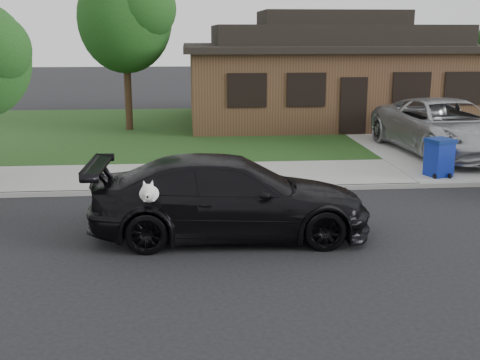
{
  "coord_description": "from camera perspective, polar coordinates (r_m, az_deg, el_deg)",
  "views": [
    {
      "loc": [
        -2.19,
        -11.04,
        3.92
      ],
      "look_at": [
        -1.19,
        0.31,
        1.1
      ],
      "focal_mm": 45.0,
      "sensor_mm": 36.0,
      "label": 1
    }
  ],
  "objects": [
    {
      "name": "sedan",
      "position": [
        11.71,
        -0.95,
        -1.63
      ],
      "size": [
        5.49,
        2.57,
        1.57
      ],
      "rotation": [
        0.0,
        0.0,
        1.54
      ],
      "color": "black",
      "rests_on": "ground"
    },
    {
      "name": "curb",
      "position": [
        15.21,
        3.43,
        -0.84
      ],
      "size": [
        60.0,
        0.12,
        0.12
      ],
      "primitive_type": "cube",
      "color": "gray",
      "rests_on": "ground"
    },
    {
      "name": "tree_0",
      "position": [
        24.02,
        -10.5,
        15.01
      ],
      "size": [
        3.78,
        3.6,
        6.34
      ],
      "color": "#332114",
      "rests_on": "ground"
    },
    {
      "name": "driveway",
      "position": [
        22.91,
        16.05,
        3.68
      ],
      "size": [
        4.5,
        13.0,
        0.14
      ],
      "primitive_type": "cube",
      "color": "gray",
      "rests_on": "ground"
    },
    {
      "name": "house",
      "position": [
        26.82,
        8.47,
        9.93
      ],
      "size": [
        12.6,
        8.6,
        4.65
      ],
      "color": "#422B1C",
      "rests_on": "ground"
    },
    {
      "name": "ground",
      "position": [
        11.92,
        5.88,
        -5.38
      ],
      "size": [
        120.0,
        120.0,
        0.0
      ],
      "primitive_type": "plane",
      "color": "black",
      "rests_on": "ground"
    },
    {
      "name": "minivan",
      "position": [
        20.11,
        18.9,
        4.79
      ],
      "size": [
        3.33,
        6.38,
        1.72
      ],
      "primitive_type": "imported",
      "rotation": [
        0.0,
        0.0,
        0.08
      ],
      "color": "#A4A7AB",
      "rests_on": "driveway"
    },
    {
      "name": "recycling_bin",
      "position": [
        16.96,
        18.36,
        2.04
      ],
      "size": [
        0.78,
        0.78,
        1.03
      ],
      "rotation": [
        0.0,
        0.0,
        0.32
      ],
      "color": "navy",
      "rests_on": "sidewalk"
    },
    {
      "name": "lawn",
      "position": [
        24.45,
        0.19,
        4.82
      ],
      "size": [
        60.0,
        13.0,
        0.13
      ],
      "primitive_type": "cube",
      "color": "#193814",
      "rests_on": "ground"
    },
    {
      "name": "sidewalk",
      "position": [
        16.65,
        2.68,
        0.47
      ],
      "size": [
        60.0,
        3.0,
        0.12
      ],
      "primitive_type": "cube",
      "color": "gray",
      "rests_on": "ground"
    }
  ]
}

